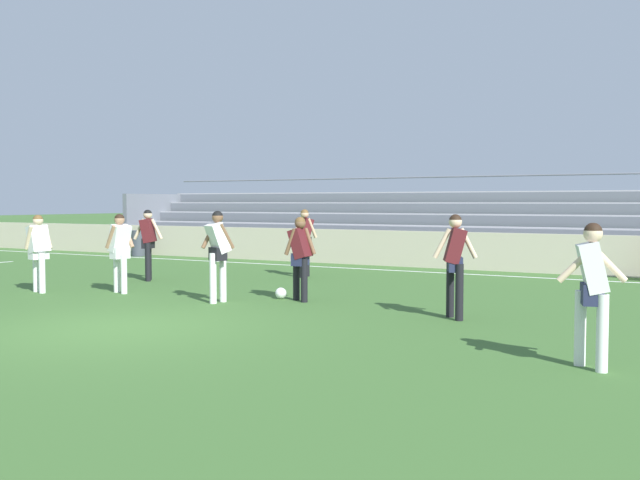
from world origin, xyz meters
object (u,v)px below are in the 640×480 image
player_white_pressing_high (39,247)px  player_white_overlapping (120,246)px  bleacher_stand (420,223)px  trash_bin (139,243)px  soccer_ball (281,293)px  player_dark_wide_left (300,251)px  player_dark_on_ball (148,238)px  player_white_deep_cover (218,248)px  player_white_dropping_back (592,282)px  player_dark_challenging (305,237)px  player_dark_wide_right (455,257)px

player_white_pressing_high → player_white_overlapping: size_ratio=0.99×
bleacher_stand → trash_bin: 9.75m
player_white_pressing_high → player_white_overlapping: (1.55, 0.76, 0.01)m
soccer_ball → player_dark_wide_left: bearing=-11.8°
bleacher_stand → player_dark_on_ball: (-3.53, -8.83, -0.18)m
bleacher_stand → player_dark_wide_left: (1.47, -10.13, -0.25)m
player_white_deep_cover → player_white_pressing_high: player_white_deep_cover is taller
trash_bin → player_white_dropping_back: bearing=-31.7°
player_white_deep_cover → player_dark_wide_left: bearing=36.3°
player_white_pressing_high → player_white_dropping_back: bearing=-8.3°
bleacher_stand → player_white_overlapping: bearing=-102.5°
trash_bin → player_white_pressing_high: player_white_pressing_high is taller
player_dark_wide_left → trash_bin: bearing=146.8°
player_dark_wide_left → player_dark_challenging: bearing=119.1°
player_dark_on_ball → soccer_ball: 4.74m
player_dark_challenging → soccer_ball: player_dark_challenging is taller
player_dark_wide_right → player_dark_challenging: bearing=140.7°
bleacher_stand → player_dark_wide_right: bearing=-66.3°
player_white_overlapping → player_dark_wide_right: bearing=1.6°
player_white_overlapping → player_dark_wide_right: 7.12m
player_dark_wide_left → player_dark_challenging: 4.38m
player_white_overlapping → player_white_pressing_high: bearing=-153.9°
trash_bin → player_dark_on_ball: size_ratio=0.53×
player_dark_wide_right → trash_bin: bearing=151.6°
bleacher_stand → player_white_deep_cover: size_ratio=13.12×
bleacher_stand → player_white_overlapping: 11.16m
bleacher_stand → player_dark_wide_right: 11.67m
player_dark_on_ball → player_dark_challenging: size_ratio=1.00×
bleacher_stand → trash_bin: bearing=-161.0°
player_white_pressing_high → bleacher_stand: bearing=71.2°
player_dark_wide_left → player_dark_on_ball: size_ratio=0.94×
bleacher_stand → player_white_pressing_high: bleacher_stand is taller
trash_bin → player_white_pressing_high: size_ratio=0.55×
player_dark_on_ball → player_white_overlapping: bearing=-61.5°
player_white_deep_cover → player_dark_wide_right: 4.49m
player_dark_on_ball → bleacher_stand: bearing=68.2°
bleacher_stand → soccer_ball: 10.13m
player_dark_challenging → player_dark_on_ball: bearing=-138.6°
trash_bin → player_white_deep_cover: (9.41, -7.89, 0.58)m
trash_bin → player_dark_wide_right: bearing=-28.4°
player_dark_on_ball → player_white_dropping_back: (10.68, -4.43, -0.03)m
player_white_deep_cover → player_white_overlapping: 2.65m
trash_bin → player_dark_wide_right: size_ratio=0.53×
player_dark_wide_left → player_white_deep_cover: bearing=-143.7°
player_white_deep_cover → player_white_dropping_back: player_white_deep_cover is taller
player_dark_wide_left → player_dark_on_ball: bearing=165.5°
player_dark_on_ball → player_white_pressing_high: size_ratio=1.05×
bleacher_stand → player_dark_on_ball: bleacher_stand is taller
player_white_dropping_back → player_dark_challenging: player_dark_challenging is taller
player_dark_on_ball → player_dark_wide_right: bearing=-12.7°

